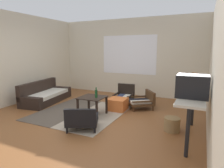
{
  "coord_description": "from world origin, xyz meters",
  "views": [
    {
      "loc": [
        2.45,
        -3.57,
        1.63
      ],
      "look_at": [
        0.36,
        0.85,
        0.76
      ],
      "focal_mm": 31.11,
      "sensor_mm": 36.0,
      "label": 1
    }
  ],
  "objects_px": {
    "coffee_table": "(92,101)",
    "armchair_striped_foreground": "(82,120)",
    "armchair_by_window": "(125,95)",
    "wicker_basket": "(172,124)",
    "armchair_corner": "(143,101)",
    "clay_vase": "(194,84)",
    "console_shelf": "(192,100)",
    "ottoman_orange": "(118,104)",
    "glass_bottle": "(96,93)",
    "couch": "(45,95)",
    "crt_television": "(192,86)"
  },
  "relations": [
    {
      "from": "coffee_table",
      "to": "armchair_striped_foreground",
      "type": "bearing_deg",
      "value": -72.61
    },
    {
      "from": "armchair_by_window",
      "to": "wicker_basket",
      "type": "xyz_separation_m",
      "value": [
        1.64,
        -1.53,
        -0.12
      ]
    },
    {
      "from": "armchair_striped_foreground",
      "to": "armchair_corner",
      "type": "bearing_deg",
      "value": 71.04
    },
    {
      "from": "clay_vase",
      "to": "armchair_striped_foreground",
      "type": "bearing_deg",
      "value": -154.33
    },
    {
      "from": "clay_vase",
      "to": "armchair_by_window",
      "type": "bearing_deg",
      "value": 146.63
    },
    {
      "from": "armchair_striped_foreground",
      "to": "console_shelf",
      "type": "height_order",
      "value": "console_shelf"
    },
    {
      "from": "coffee_table",
      "to": "armchair_by_window",
      "type": "bearing_deg",
      "value": 77.68
    },
    {
      "from": "ottoman_orange",
      "to": "glass_bottle",
      "type": "relative_size",
      "value": 1.91
    },
    {
      "from": "coffee_table",
      "to": "couch",
      "type": "bearing_deg",
      "value": 166.7
    },
    {
      "from": "armchair_by_window",
      "to": "armchair_corner",
      "type": "distance_m",
      "value": 0.71
    },
    {
      "from": "armchair_corner",
      "to": "armchair_striped_foreground",
      "type": "bearing_deg",
      "value": -108.96
    },
    {
      "from": "armchair_by_window",
      "to": "armchair_striped_foreground",
      "type": "bearing_deg",
      "value": -90.79
    },
    {
      "from": "armchair_corner",
      "to": "clay_vase",
      "type": "distance_m",
      "value": 1.83
    },
    {
      "from": "ottoman_orange",
      "to": "clay_vase",
      "type": "distance_m",
      "value": 2.13
    },
    {
      "from": "wicker_basket",
      "to": "coffee_table",
      "type": "bearing_deg",
      "value": 176.1
    },
    {
      "from": "armchair_striped_foreground",
      "to": "clay_vase",
      "type": "xyz_separation_m",
      "value": [
        2.01,
        0.97,
        0.73
      ]
    },
    {
      "from": "couch",
      "to": "crt_television",
      "type": "relative_size",
      "value": 3.59
    },
    {
      "from": "wicker_basket",
      "to": "couch",
      "type": "bearing_deg",
      "value": 171.26
    },
    {
      "from": "armchair_by_window",
      "to": "armchair_corner",
      "type": "relative_size",
      "value": 0.69
    },
    {
      "from": "coffee_table",
      "to": "armchair_striped_foreground",
      "type": "xyz_separation_m",
      "value": [
        0.27,
        -0.87,
        -0.16
      ]
    },
    {
      "from": "couch",
      "to": "wicker_basket",
      "type": "distance_m",
      "value": 4.0
    },
    {
      "from": "coffee_table",
      "to": "glass_bottle",
      "type": "xyz_separation_m",
      "value": [
        0.12,
        -0.01,
        0.2
      ]
    },
    {
      "from": "ottoman_orange",
      "to": "glass_bottle",
      "type": "distance_m",
      "value": 0.84
    },
    {
      "from": "armchair_corner",
      "to": "glass_bottle",
      "type": "xyz_separation_m",
      "value": [
        -0.84,
        -1.13,
        0.36
      ]
    },
    {
      "from": "armchair_by_window",
      "to": "wicker_basket",
      "type": "relative_size",
      "value": 1.92
    },
    {
      "from": "armchair_striped_foreground",
      "to": "couch",
      "type": "bearing_deg",
      "value": 149.4
    },
    {
      "from": "clay_vase",
      "to": "console_shelf",
      "type": "bearing_deg",
      "value": -90.0
    },
    {
      "from": "glass_bottle",
      "to": "armchair_striped_foreground",
      "type": "bearing_deg",
      "value": -79.73
    },
    {
      "from": "armchair_by_window",
      "to": "coffee_table",
      "type": "bearing_deg",
      "value": -102.32
    },
    {
      "from": "glass_bottle",
      "to": "coffee_table",
      "type": "bearing_deg",
      "value": 176.81
    },
    {
      "from": "armchair_corner",
      "to": "coffee_table",
      "type": "bearing_deg",
      "value": -130.49
    },
    {
      "from": "armchair_by_window",
      "to": "wicker_basket",
      "type": "height_order",
      "value": "armchair_by_window"
    },
    {
      "from": "clay_vase",
      "to": "wicker_basket",
      "type": "bearing_deg",
      "value": -146.83
    },
    {
      "from": "armchair_by_window",
      "to": "console_shelf",
      "type": "bearing_deg",
      "value": -41.07
    },
    {
      "from": "couch",
      "to": "crt_television",
      "type": "height_order",
      "value": "crt_television"
    },
    {
      "from": "armchair_by_window",
      "to": "glass_bottle",
      "type": "relative_size",
      "value": 2.41
    },
    {
      "from": "glass_bottle",
      "to": "clay_vase",
      "type": "bearing_deg",
      "value": 2.61
    },
    {
      "from": "crt_television",
      "to": "wicker_basket",
      "type": "xyz_separation_m",
      "value": [
        -0.34,
        0.35,
        -0.88
      ]
    },
    {
      "from": "armchair_corner",
      "to": "ottoman_orange",
      "type": "bearing_deg",
      "value": -140.5
    },
    {
      "from": "armchair_by_window",
      "to": "clay_vase",
      "type": "relative_size",
      "value": 1.68
    },
    {
      "from": "armchair_striped_foreground",
      "to": "clay_vase",
      "type": "height_order",
      "value": "clay_vase"
    },
    {
      "from": "couch",
      "to": "crt_television",
      "type": "xyz_separation_m",
      "value": [
        4.29,
        -0.96,
        0.81
      ]
    },
    {
      "from": "console_shelf",
      "to": "armchair_striped_foreground",
      "type": "bearing_deg",
      "value": -164.83
    },
    {
      "from": "armchair_striped_foreground",
      "to": "ottoman_orange",
      "type": "relative_size",
      "value": 1.66
    },
    {
      "from": "console_shelf",
      "to": "armchair_by_window",
      "type": "bearing_deg",
      "value": 138.93
    },
    {
      "from": "coffee_table",
      "to": "crt_television",
      "type": "distance_m",
      "value": 2.42
    },
    {
      "from": "wicker_basket",
      "to": "clay_vase",
      "type": "bearing_deg",
      "value": 33.17
    },
    {
      "from": "coffee_table",
      "to": "clay_vase",
      "type": "xyz_separation_m",
      "value": [
        2.29,
        0.09,
        0.57
      ]
    },
    {
      "from": "ottoman_orange",
      "to": "wicker_basket",
      "type": "relative_size",
      "value": 1.52
    },
    {
      "from": "coffee_table",
      "to": "ottoman_orange",
      "type": "relative_size",
      "value": 1.28
    }
  ]
}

